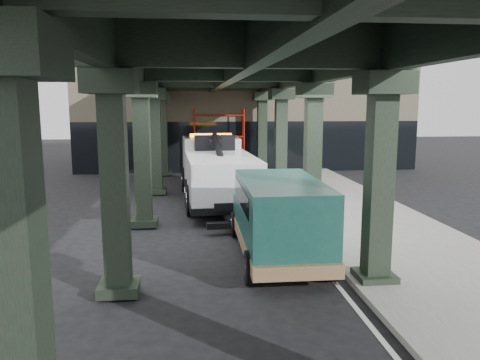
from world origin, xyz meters
TOP-DOWN VIEW (x-y plane):
  - ground at (0.00, 0.00)m, footprint 90.00×90.00m
  - sidewalk at (4.50, 2.00)m, footprint 5.00×40.00m
  - lane_stripe at (1.70, 2.00)m, footprint 0.12×38.00m
  - viaduct at (-0.40, 2.00)m, footprint 7.40×32.00m
  - building at (2.00, 20.00)m, footprint 22.00×10.00m
  - scaffolding at (0.00, 14.64)m, footprint 3.08×0.88m
  - tow_truck at (-0.67, 6.07)m, footprint 3.14×9.42m
  - towed_van at (0.64, -1.87)m, footprint 2.30×5.64m

SIDE VIEW (x-z plane):
  - ground at x=0.00m, z-range 0.00..0.00m
  - lane_stripe at x=1.70m, z-range 0.00..0.01m
  - sidewalk at x=4.50m, z-range 0.00..0.15m
  - towed_van at x=0.64m, z-range 0.09..2.36m
  - tow_truck at x=-0.67m, z-range -0.04..3.01m
  - scaffolding at x=0.00m, z-range 0.11..4.11m
  - building at x=2.00m, z-range 0.00..8.00m
  - viaduct at x=-0.40m, z-range 2.26..8.66m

